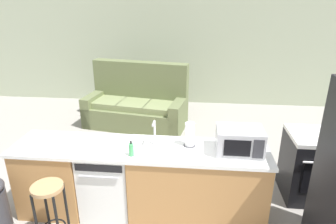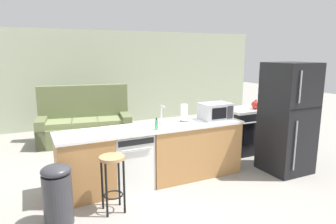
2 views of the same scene
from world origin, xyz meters
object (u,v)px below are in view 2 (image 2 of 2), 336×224
at_px(microwave, 215,111).
at_px(trash_bin, 58,194).
at_px(paper_towel_roll, 184,113).
at_px(kettle, 256,105).
at_px(refrigerator, 288,118).
at_px(soap_bottle, 156,125).
at_px(dishwasher, 130,160).
at_px(couch, 85,124).
at_px(stove_range, 244,130).
at_px(bar_stool, 112,172).

relative_size(microwave, trash_bin, 0.68).
height_order(paper_towel_roll, kettle, paper_towel_roll).
relative_size(refrigerator, soap_bottle, 10.52).
distance_m(dishwasher, couch, 2.72).
relative_size(soap_bottle, couch, 0.08).
xyz_separation_m(stove_range, paper_towel_roll, (-1.63, -0.45, 0.59)).
relative_size(refrigerator, kettle, 9.03).
bearing_deg(bar_stool, stove_range, 20.72).
relative_size(microwave, kettle, 2.44).
relative_size(trash_bin, couch, 0.35).
xyz_separation_m(refrigerator, bar_stool, (-3.03, -0.05, -0.39)).
relative_size(kettle, bar_stool, 0.28).
bearing_deg(microwave, refrigerator, -26.73).
xyz_separation_m(stove_range, refrigerator, (-0.00, -1.10, 0.47)).
xyz_separation_m(refrigerator, couch, (-2.77, 3.27, -0.53)).
relative_size(bar_stool, couch, 0.35).
relative_size(microwave, bar_stool, 0.68).
distance_m(refrigerator, kettle, 0.99).
bearing_deg(refrigerator, stove_range, 89.99).
bearing_deg(trash_bin, couch, 74.37).
height_order(stove_range, soap_bottle, soap_bottle).
height_order(refrigerator, bar_stool, refrigerator).
xyz_separation_m(stove_range, microwave, (-1.09, -0.55, 0.59)).
xyz_separation_m(paper_towel_roll, couch, (-1.14, 2.62, -0.64)).
distance_m(paper_towel_roll, couch, 2.93).
relative_size(paper_towel_roll, couch, 0.13).
relative_size(stove_range, trash_bin, 1.22).
distance_m(microwave, trash_bin, 2.76).
height_order(trash_bin, couch, couch).
relative_size(dishwasher, soap_bottle, 4.77).
height_order(dishwasher, refrigerator, refrigerator).
height_order(dishwasher, couch, couch).
bearing_deg(bar_stool, dishwasher, 54.07).
bearing_deg(bar_stool, paper_towel_roll, 26.38).
xyz_separation_m(dishwasher, couch, (-0.17, 2.72, -0.03)).
xyz_separation_m(microwave, bar_stool, (-1.95, -0.60, -0.50)).
bearing_deg(stove_range, refrigerator, -90.01).
relative_size(refrigerator, paper_towel_roll, 6.57).
relative_size(dishwasher, bar_stool, 1.14).
bearing_deg(couch, kettle, -37.95).
bearing_deg(refrigerator, bar_stool, -179.05).
xyz_separation_m(refrigerator, paper_towel_roll, (-1.63, 0.64, 0.11)).
distance_m(bar_stool, trash_bin, 0.68).
xyz_separation_m(bar_stool, couch, (0.26, 3.32, -0.14)).
xyz_separation_m(paper_towel_roll, trash_bin, (-2.07, -0.70, -0.66)).
xyz_separation_m(stove_range, couch, (-2.77, 2.17, -0.06)).
height_order(paper_towel_roll, couch, couch).
bearing_deg(dishwasher, bar_stool, -125.93).
xyz_separation_m(trash_bin, couch, (0.93, 3.32, 0.02)).
bearing_deg(stove_range, bar_stool, -159.28).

